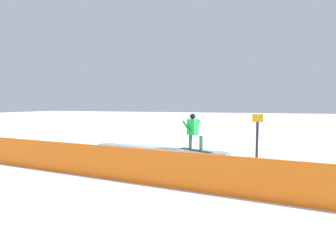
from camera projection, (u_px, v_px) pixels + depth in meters
name	position (u px, v px, depth m)	size (l,w,h in m)	color
ground_plane	(158.00, 160.00, 11.24)	(120.00, 120.00, 0.00)	white
grind_box	(158.00, 155.00, 11.22)	(5.77, 1.14, 0.53)	blue
snowboarder	(193.00, 130.00, 10.55)	(1.44, 1.00, 1.41)	black
safety_fence	(120.00, 164.00, 8.22)	(13.24, 0.06, 1.03)	orange
trail_marker	(257.00, 138.00, 10.30)	(0.40, 0.10, 1.93)	#262628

